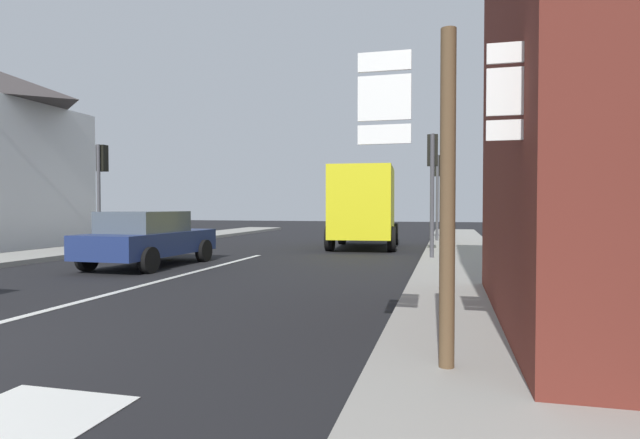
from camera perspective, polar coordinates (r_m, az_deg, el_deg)
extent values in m
plane|color=black|center=(14.97, -9.56, -4.69)|extent=(80.00, 80.00, 0.00)
cube|color=gray|center=(11.74, 16.25, -6.08)|extent=(2.37, 44.00, 0.14)
cube|color=silver|center=(11.44, -17.65, -6.62)|extent=(0.16, 12.00, 0.01)
cube|color=silver|center=(27.35, -29.18, -1.33)|extent=(4.50, 1.20, 0.70)
cube|color=navy|center=(14.43, -18.47, -2.50)|extent=(1.86, 4.24, 0.60)
cube|color=#47515B|center=(14.20, -19.06, -0.25)|extent=(1.60, 2.14, 0.55)
cylinder|color=black|center=(16.06, -18.36, -3.18)|extent=(0.24, 0.65, 0.64)
cylinder|color=black|center=(15.15, -12.85, -3.41)|extent=(0.24, 0.65, 0.64)
cylinder|color=black|center=(13.91, -24.59, -3.95)|extent=(0.24, 0.65, 0.64)
cylinder|color=black|center=(12.85, -18.59, -4.33)|extent=(0.24, 0.65, 0.64)
cube|color=yellow|center=(19.06, 4.82, 1.92)|extent=(2.45, 3.84, 2.60)
cube|color=yellow|center=(21.55, 5.42, 1.07)|extent=(2.18, 1.44, 2.00)
cube|color=#47515B|center=(21.61, 5.44, 3.19)|extent=(1.76, 0.22, 0.70)
cylinder|color=black|center=(21.65, 2.50, -1.57)|extent=(0.34, 0.92, 0.90)
cylinder|color=black|center=(21.47, 8.33, -1.61)|extent=(0.34, 0.92, 0.90)
cylinder|color=black|center=(18.29, 1.10, -2.14)|extent=(0.34, 0.92, 0.90)
cylinder|color=black|center=(18.08, 8.01, -2.19)|extent=(0.34, 0.92, 0.90)
cylinder|color=brown|center=(4.75, 14.05, 1.38)|extent=(0.14, 0.14, 3.20)
cube|color=white|center=(5.02, 7.21, 17.13)|extent=(0.50, 0.03, 0.18)
cube|color=black|center=(5.04, 7.24, 17.07)|extent=(0.43, 0.01, 0.13)
cube|color=white|center=(4.94, 7.20, 13.33)|extent=(0.50, 0.03, 0.42)
cube|color=black|center=(4.96, 7.23, 13.28)|extent=(0.43, 0.01, 0.32)
cube|color=white|center=(4.88, 7.19, 9.42)|extent=(0.50, 0.03, 0.18)
cube|color=black|center=(4.90, 7.21, 9.39)|extent=(0.43, 0.01, 0.13)
cube|color=white|center=(5.02, 21.09, 17.04)|extent=(0.50, 0.03, 0.18)
cube|color=black|center=(5.04, 21.07, 16.98)|extent=(0.43, 0.01, 0.13)
cube|color=white|center=(4.94, 21.06, 13.24)|extent=(0.50, 0.03, 0.42)
cube|color=black|center=(4.96, 21.03, 13.20)|extent=(0.43, 0.01, 0.32)
cube|color=white|center=(4.88, 21.02, 9.33)|extent=(0.50, 0.03, 0.18)
cube|color=black|center=(4.90, 20.99, 9.30)|extent=(0.43, 0.01, 0.13)
cylinder|color=#47474C|center=(18.89, -23.48, 2.11)|extent=(0.12, 0.12, 3.70)
cube|color=black|center=(19.12, -23.16, 6.31)|extent=(0.30, 0.28, 0.90)
sphere|color=#360303|center=(19.25, -22.91, 7.08)|extent=(0.18, 0.18, 0.18)
sphere|color=#3C2303|center=(19.23, -22.91, 6.25)|extent=(0.18, 0.18, 0.18)
sphere|color=#0CA526|center=(19.20, -22.90, 5.42)|extent=(0.18, 0.18, 0.18)
cylinder|color=#47474C|center=(14.92, 12.42, 2.34)|extent=(0.12, 0.12, 3.67)
cube|color=black|center=(15.20, 12.47, 7.55)|extent=(0.30, 0.28, 0.90)
sphere|color=#360303|center=(15.37, 12.49, 8.50)|extent=(0.18, 0.18, 0.18)
sphere|color=#3C2303|center=(15.34, 12.48, 7.46)|extent=(0.18, 0.18, 0.18)
sphere|color=#0CA526|center=(15.31, 12.48, 6.42)|extent=(0.18, 0.18, 0.18)
cylinder|color=#47474C|center=(22.37, 12.96, 2.20)|extent=(0.12, 0.12, 3.80)
cube|color=black|center=(22.63, 12.99, 5.87)|extent=(0.30, 0.28, 0.90)
sphere|color=#360303|center=(22.79, 13.00, 6.52)|extent=(0.18, 0.18, 0.18)
sphere|color=#3C2303|center=(22.77, 13.00, 5.81)|extent=(0.18, 0.18, 0.18)
sphere|color=#0CA526|center=(22.75, 12.99, 5.11)|extent=(0.18, 0.18, 0.18)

